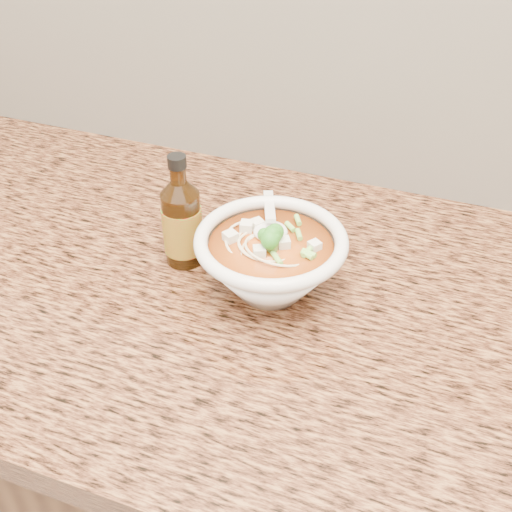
% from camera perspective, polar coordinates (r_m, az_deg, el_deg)
% --- Properties ---
extents(cabinet, '(4.00, 0.65, 0.86)m').
position_cam_1_polar(cabinet, '(1.19, 5.62, -21.43)').
color(cabinet, '#351D10').
rests_on(cabinet, ground).
extents(counter_slab, '(4.00, 0.68, 0.04)m').
position_cam_1_polar(counter_slab, '(0.84, 7.46, -5.47)').
color(counter_slab, '#8E5D34').
rests_on(counter_slab, cabinet).
extents(soup_bowl, '(0.19, 0.21, 0.11)m').
position_cam_1_polar(soup_bowl, '(0.82, 1.30, -0.54)').
color(soup_bowl, white).
rests_on(soup_bowl, counter_slab).
extents(hot_sauce_bottle, '(0.06, 0.06, 0.16)m').
position_cam_1_polar(hot_sauce_bottle, '(0.87, -6.58, 2.92)').
color(hot_sauce_bottle, '#3C2008').
rests_on(hot_sauce_bottle, counter_slab).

